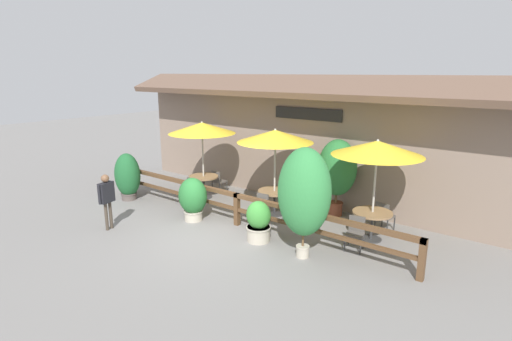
{
  "coord_description": "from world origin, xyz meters",
  "views": [
    {
      "loc": [
        7.12,
        -7.14,
        4.32
      ],
      "look_at": [
        0.42,
        1.4,
        1.62
      ],
      "focal_mm": 28.0,
      "sensor_mm": 36.0,
      "label": 1
    }
  ],
  "objects_px": {
    "dining_table_far": "(372,217)",
    "chair_far_streetside": "(355,232)",
    "chair_near_streetside": "(189,190)",
    "chair_far_wallside": "(384,215)",
    "potted_plant_tall_tropical": "(337,169)",
    "potted_plant_broad_leaf": "(304,193)",
    "patio_umbrella_far": "(377,148)",
    "patio_umbrella_middle": "(275,136)",
    "chair_near_wallside": "(218,180)",
    "patio_umbrella_near": "(202,128)",
    "dining_table_middle": "(274,195)",
    "chair_middle_streetside": "(260,207)",
    "potted_plant_corner_fern": "(193,198)",
    "pedestrian": "(107,194)",
    "potted_plant_entrance_palm": "(128,176)",
    "chair_middle_wallside": "(289,195)",
    "dining_table_near": "(204,180)",
    "potted_plant_small_flowering": "(258,221)"
  },
  "relations": [
    {
      "from": "chair_far_wallside",
      "to": "patio_umbrella_middle",
      "type": "bearing_deg",
      "value": 24.44
    },
    {
      "from": "patio_umbrella_near",
      "to": "chair_near_wallside",
      "type": "bearing_deg",
      "value": 89.31
    },
    {
      "from": "chair_near_wallside",
      "to": "potted_plant_small_flowering",
      "type": "height_order",
      "value": "potted_plant_small_flowering"
    },
    {
      "from": "chair_middle_streetside",
      "to": "pedestrian",
      "type": "bearing_deg",
      "value": -138.58
    },
    {
      "from": "potted_plant_broad_leaf",
      "to": "patio_umbrella_near",
      "type": "bearing_deg",
      "value": 160.33
    },
    {
      "from": "chair_near_streetside",
      "to": "chair_far_wallside",
      "type": "xyz_separation_m",
      "value": [
        6.08,
        1.66,
        0.0
      ]
    },
    {
      "from": "dining_table_near",
      "to": "patio_umbrella_middle",
      "type": "xyz_separation_m",
      "value": [
        2.98,
        0.1,
        1.83
      ]
    },
    {
      "from": "potted_plant_corner_fern",
      "to": "potted_plant_tall_tropical",
      "type": "xyz_separation_m",
      "value": [
        3.13,
        3.01,
        0.77
      ]
    },
    {
      "from": "chair_near_wallside",
      "to": "chair_far_streetside",
      "type": "height_order",
      "value": "same"
    },
    {
      "from": "chair_middle_wallside",
      "to": "patio_umbrella_far",
      "type": "bearing_deg",
      "value": 177.54
    },
    {
      "from": "potted_plant_broad_leaf",
      "to": "patio_umbrella_far",
      "type": "bearing_deg",
      "value": 65.85
    },
    {
      "from": "patio_umbrella_middle",
      "to": "potted_plant_broad_leaf",
      "type": "distance_m",
      "value": 3.09
    },
    {
      "from": "pedestrian",
      "to": "patio_umbrella_middle",
      "type": "bearing_deg",
      "value": 130.51
    },
    {
      "from": "potted_plant_entrance_palm",
      "to": "chair_middle_streetside",
      "type": "bearing_deg",
      "value": 13.11
    },
    {
      "from": "patio_umbrella_far",
      "to": "patio_umbrella_middle",
      "type": "bearing_deg",
      "value": -179.64
    },
    {
      "from": "chair_middle_streetside",
      "to": "chair_near_streetside",
      "type": "bearing_deg",
      "value": 177.13
    },
    {
      "from": "chair_middle_streetside",
      "to": "potted_plant_corner_fern",
      "type": "xyz_separation_m",
      "value": [
        -1.64,
        -1.14,
        0.23
      ]
    },
    {
      "from": "chair_near_streetside",
      "to": "patio_umbrella_middle",
      "type": "relative_size",
      "value": 0.31
    },
    {
      "from": "chair_far_wallside",
      "to": "potted_plant_small_flowering",
      "type": "distance_m",
      "value": 3.56
    },
    {
      "from": "chair_near_wallside",
      "to": "chair_far_wallside",
      "type": "bearing_deg",
      "value": -177.7
    },
    {
      "from": "potted_plant_entrance_palm",
      "to": "patio_umbrella_near",
      "type": "bearing_deg",
      "value": 43.59
    },
    {
      "from": "dining_table_near",
      "to": "chair_near_streetside",
      "type": "xyz_separation_m",
      "value": [
        0.04,
        -0.73,
        -0.16
      ]
    },
    {
      "from": "patio_umbrella_near",
      "to": "chair_near_wallside",
      "type": "xyz_separation_m",
      "value": [
        0.01,
        0.73,
        -2.0
      ]
    },
    {
      "from": "dining_table_middle",
      "to": "pedestrian",
      "type": "bearing_deg",
      "value": -127.73
    },
    {
      "from": "chair_middle_streetside",
      "to": "chair_far_streetside",
      "type": "relative_size",
      "value": 1.0
    },
    {
      "from": "potted_plant_tall_tropical",
      "to": "dining_table_middle",
      "type": "bearing_deg",
      "value": -143.37
    },
    {
      "from": "chair_near_wallside",
      "to": "dining_table_middle",
      "type": "distance_m",
      "value": 3.04
    },
    {
      "from": "chair_near_wallside",
      "to": "chair_middle_streetside",
      "type": "bearing_deg",
      "value": 155.75
    },
    {
      "from": "patio_umbrella_near",
      "to": "patio_umbrella_far",
      "type": "xyz_separation_m",
      "value": [
        6.09,
        0.12,
        0.0
      ]
    },
    {
      "from": "chair_near_streetside",
      "to": "dining_table_middle",
      "type": "relative_size",
      "value": 0.81
    },
    {
      "from": "chair_far_streetside",
      "to": "potted_plant_tall_tropical",
      "type": "height_order",
      "value": "potted_plant_tall_tropical"
    },
    {
      "from": "patio_umbrella_middle",
      "to": "potted_plant_tall_tropical",
      "type": "bearing_deg",
      "value": 36.63
    },
    {
      "from": "dining_table_middle",
      "to": "patio_umbrella_far",
      "type": "xyz_separation_m",
      "value": [
        3.12,
        0.02,
        1.83
      ]
    },
    {
      "from": "dining_table_middle",
      "to": "chair_far_streetside",
      "type": "height_order",
      "value": "chair_far_streetside"
    },
    {
      "from": "potted_plant_tall_tropical",
      "to": "potted_plant_broad_leaf",
      "type": "bearing_deg",
      "value": -76.88
    },
    {
      "from": "dining_table_near",
      "to": "chair_near_wallside",
      "type": "relative_size",
      "value": 1.24
    },
    {
      "from": "chair_near_wallside",
      "to": "dining_table_middle",
      "type": "height_order",
      "value": "chair_near_wallside"
    },
    {
      "from": "patio_umbrella_near",
      "to": "chair_far_wallside",
      "type": "distance_m",
      "value": 6.5
    },
    {
      "from": "chair_far_wallside",
      "to": "chair_near_wallside",
      "type": "bearing_deg",
      "value": 11.57
    },
    {
      "from": "dining_table_far",
      "to": "potted_plant_corner_fern",
      "type": "bearing_deg",
      "value": -158.05
    },
    {
      "from": "chair_far_wallside",
      "to": "potted_plant_entrance_palm",
      "type": "height_order",
      "value": "potted_plant_entrance_palm"
    },
    {
      "from": "dining_table_far",
      "to": "chair_far_streetside",
      "type": "distance_m",
      "value": 0.83
    },
    {
      "from": "patio_umbrella_near",
      "to": "potted_plant_entrance_palm",
      "type": "distance_m",
      "value": 3.05
    },
    {
      "from": "chair_middle_wallside",
      "to": "potted_plant_entrance_palm",
      "type": "xyz_separation_m",
      "value": [
        -4.88,
        -2.63,
        0.37
      ]
    },
    {
      "from": "patio_umbrella_middle",
      "to": "chair_far_wallside",
      "type": "height_order",
      "value": "patio_umbrella_middle"
    },
    {
      "from": "potted_plant_broad_leaf",
      "to": "chair_far_wallside",
      "type": "bearing_deg",
      "value": 71.85
    },
    {
      "from": "chair_far_wallside",
      "to": "chair_far_streetside",
      "type": "bearing_deg",
      "value": 95.68
    },
    {
      "from": "dining_table_near",
      "to": "dining_table_middle",
      "type": "relative_size",
      "value": 1.0
    },
    {
      "from": "dining_table_middle",
      "to": "dining_table_far",
      "type": "distance_m",
      "value": 3.12
    },
    {
      "from": "patio_umbrella_far",
      "to": "pedestrian",
      "type": "xyz_separation_m",
      "value": [
        -6.09,
        -3.85,
        -1.44
      ]
    }
  ]
}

